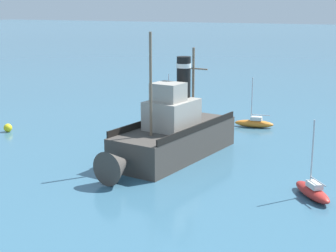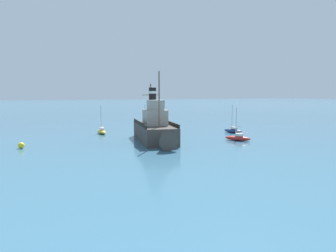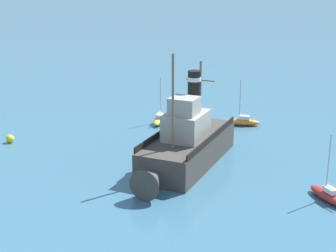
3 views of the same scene
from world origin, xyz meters
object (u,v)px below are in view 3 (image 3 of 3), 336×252
at_px(old_tugboat, 186,145).
at_px(sailboat_orange, 242,121).
at_px(sailboat_red, 328,195).
at_px(sailboat_yellow, 160,119).
at_px(mooring_buoy, 10,139).

bearing_deg(old_tugboat, sailboat_orange, -101.16).
relative_size(sailboat_red, sailboat_yellow, 1.00).
xyz_separation_m(sailboat_orange, mooring_buoy, (20.21, 12.44, -0.03)).
bearing_deg(old_tugboat, mooring_buoy, -2.25).
bearing_deg(mooring_buoy, sailboat_red, 171.69).
bearing_deg(old_tugboat, sailboat_red, 162.90).
distance_m(old_tugboat, sailboat_yellow, 12.85).
xyz_separation_m(sailboat_red, mooring_buoy, (29.27, -4.28, -0.03)).
xyz_separation_m(sailboat_red, sailboat_yellow, (17.68, -14.85, 0.00)).
distance_m(old_tugboat, mooring_buoy, 17.69).
xyz_separation_m(old_tugboat, mooring_buoy, (17.62, -0.69, -1.44)).
height_order(sailboat_orange, sailboat_yellow, same).
xyz_separation_m(sailboat_yellow, mooring_buoy, (11.59, 10.57, -0.03)).
height_order(sailboat_red, sailboat_orange, same).
bearing_deg(sailboat_red, sailboat_yellow, -40.02).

